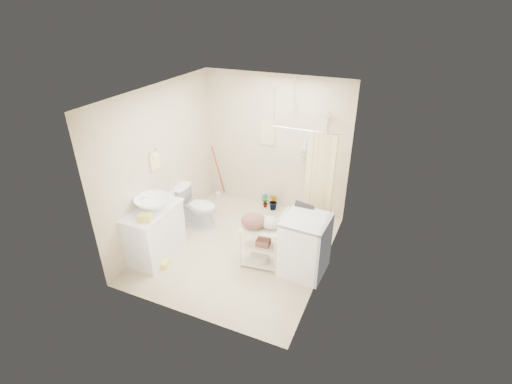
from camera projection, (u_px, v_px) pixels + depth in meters
floor at (240, 248)px, 6.26m from camera, size 3.20×3.20×0.00m
ceiling at (236, 93)px, 5.03m from camera, size 2.80×3.20×0.04m
wall_back at (275, 145)px, 6.94m from camera, size 2.80×0.04×2.60m
wall_front at (179, 234)px, 4.35m from camera, size 2.80×0.04×2.60m
wall_left at (162, 164)px, 6.13m from camera, size 0.04×3.20×2.60m
wall_right at (329, 197)px, 5.15m from camera, size 0.04×3.20×2.60m
vanity at (155, 233)px, 5.89m from camera, size 0.56×0.99×0.87m
sink at (153, 203)px, 5.67m from camera, size 0.59×0.59×0.19m
counter_basket at (145, 217)px, 5.39m from camera, size 0.22×0.19×0.10m
floor_basket at (162, 263)px, 5.80m from camera, size 0.32×0.28×0.15m
toilet at (197, 206)px, 6.75m from camera, size 0.76×0.44×0.76m
mop at (217, 172)px, 7.55m from camera, size 0.14×0.14×1.18m
potted_plant_a at (265, 201)px, 7.40m from camera, size 0.17×0.12×0.30m
potted_plant_b at (274, 202)px, 7.29m from camera, size 0.26×0.25×0.37m
hanging_towel at (268, 134)px, 6.88m from camera, size 0.28×0.03×0.42m
towel_ring at (154, 160)px, 5.88m from camera, size 0.04×0.22×0.34m
tp_holder at (170, 194)px, 6.43m from camera, size 0.08×0.12×0.14m
shower at (310, 176)px, 6.32m from camera, size 1.10×1.10×2.10m
shampoo_bottle_a at (305, 143)px, 6.60m from camera, size 0.10×0.10×0.24m
shampoo_bottle_b at (314, 146)px, 6.55m from camera, size 0.09×0.09×0.19m
washing_machine at (305, 245)px, 5.55m from camera, size 0.68×0.70×0.94m
laundry_rack at (260, 242)px, 5.71m from camera, size 0.63×0.42×0.82m
ironing_board at (296, 234)px, 5.71m from camera, size 0.30×0.09×1.06m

